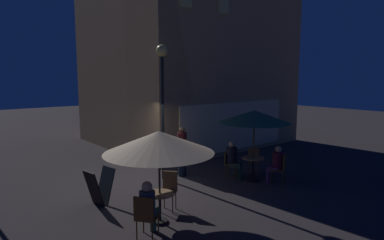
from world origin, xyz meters
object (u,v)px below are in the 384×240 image
Objects in this scene: cafe_chair_1 at (254,159)px; patron_seated_0 at (276,162)px; patron_seated_1 at (233,158)px; cafe_chair_0 at (281,166)px; cafe_table_1 at (160,202)px; street_lamp_near_corner at (162,79)px; cafe_chair_3 at (146,214)px; patron_seated_2 at (148,205)px; cafe_chair_2 at (229,162)px; menu_sandwich_board at (100,187)px; patron_standing_3 at (182,151)px; patio_umbrella_0 at (254,117)px; patio_umbrella_1 at (159,142)px; cafe_chair_4 at (169,187)px; cafe_table_0 at (253,164)px.

patron_seated_0 reaches higher than cafe_chair_1.
cafe_chair_0 is at bearing -2.96° from patron_seated_1.
street_lamp_near_corner is at bearing 54.17° from cafe_table_1.
patron_seated_2 is at bearing 0.00° from cafe_chair_3.
patron_seated_2 is (-5.28, -1.55, 0.16)m from cafe_chair_1.
cafe_chair_2 reaches higher than cafe_chair_1.
menu_sandwich_board reaches higher than cafe_chair_2.
cafe_table_1 is 0.42× the size of patron_standing_3.
cafe_chair_3 is 4.74m from patron_seated_1.
patio_umbrella_0 is 1.36× the size of patron_standing_3.
patio_umbrella_0 is at bearing 9.04° from cafe_table_1.
patron_standing_3 is (-1.05, 1.21, 0.31)m from cafe_chair_2.
patio_umbrella_0 is 2.44× the size of cafe_chair_3.
patron_seated_1 is at bearing 18.14° from patio_umbrella_1.
cafe_chair_1 is (4.73, 1.16, -1.38)m from patio_umbrella_1.
cafe_chair_3 is 1.62m from cafe_chair_4.
patio_umbrella_0 is at bearing -24.49° from menu_sandwich_board.
cafe_chair_0 is 1.70m from cafe_chair_2.
cafe_chair_4 is (1.24, -1.43, 0.10)m from menu_sandwich_board.
cafe_chair_0 is 5.17m from cafe_chair_3.
patron_seated_2 reaches higher than cafe_chair_0.
street_lamp_near_corner is 4.36m from cafe_table_1.
cafe_chair_0 is (0.39, -0.81, -1.52)m from patio_umbrella_0.
cafe_table_1 is 0.58× the size of patron_seated_2.
cafe_chair_3 is (-0.68, -0.48, -1.36)m from patio_umbrella_1.
patron_seated_1 reaches higher than menu_sandwich_board.
cafe_chair_3 is at bearing -22.00° from cafe_chair_1.
menu_sandwich_board is 0.77× the size of patron_seated_0.
street_lamp_near_corner is 3.49× the size of patron_seated_1.
cafe_chair_2 is 3.18m from cafe_chair_4.
patron_standing_3 reaches higher than cafe_table_1.
patron_seated_2 is (-4.30, -1.62, -0.02)m from patron_seated_1.
cafe_chair_2 is at bearing 120.95° from cafe_table_0.
cafe_table_1 is (-4.09, -0.65, -0.08)m from cafe_table_0.
cafe_chair_3 is (-5.40, -1.64, 0.02)m from cafe_chair_1.
patron_seated_1 is (3.75, 1.23, -1.20)m from patio_umbrella_1.
cafe_chair_1 is (0.64, 0.51, -1.58)m from patio_umbrella_0.
cafe_chair_4 is at bearing 1.65° from patron_seated_2.
patron_standing_3 is (0.68, -0.15, -2.44)m from street_lamp_near_corner.
cafe_chair_2 is at bearing 120.95° from patio_umbrella_0.
street_lamp_near_corner reaches higher than cafe_chair_4.
cafe_chair_2 is at bearing 2.68° from patron_seated_0.
cafe_table_0 is 0.76m from patron_seated_0.
patron_seated_2 is at bearing -167.36° from patio_umbrella_0.
cafe_table_0 is 0.82× the size of cafe_chair_3.
street_lamp_near_corner is at bearing 15.70° from patron_seated_2.
cafe_table_1 is at bearing -125.83° from street_lamp_near_corner.
street_lamp_near_corner is 2.58× the size of patron_standing_3.
cafe_chair_2 is at bearing 20.00° from cafe_table_1.
cafe_table_1 is 0.31× the size of patio_umbrella_0.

